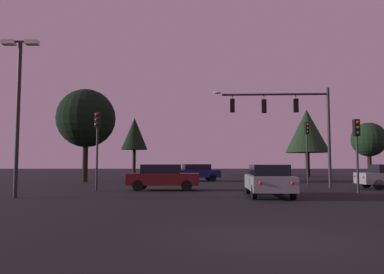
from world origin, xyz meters
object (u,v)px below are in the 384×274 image
Objects in this scene: traffic_light_corner_right at (98,135)px; tree_right_cluster at (135,134)px; car_nearside_lane at (269,180)px; car_far_lane at (196,172)px; tree_behind_sign at (87,118)px; tree_center_horizon at (370,140)px; traffic_signal_mast_arm at (290,115)px; parking_lot_lamp_post at (19,96)px; traffic_light_corner_left at (358,140)px; car_crossing_left at (164,177)px; tree_left_far at (308,131)px; traffic_light_median at (308,141)px.

traffic_light_corner_right is 0.61× the size of tree_right_cluster.
traffic_light_corner_right reaches higher than car_nearside_lane.
tree_behind_sign reaches higher than car_far_lane.
tree_right_cluster reaches higher than tree_center_horizon.
parking_lot_lamp_post is at bearing -154.01° from traffic_signal_mast_arm.
traffic_signal_mast_arm is 0.95× the size of tree_behind_sign.
parking_lot_lamp_post is 1.23× the size of tree_center_horizon.
tree_right_cluster is (1.87, 14.88, -0.13)m from tree_behind_sign.
traffic_light_corner_left is 16.45m from car_far_lane.
car_crossing_left is 8.90m from parking_lot_lamp_post.
tree_right_cluster is (0.71, 29.60, 0.65)m from parking_lot_lamp_post.
tree_left_far reaches higher than car_nearside_lane.
tree_right_cluster is (-21.56, 1.68, -0.21)m from tree_left_far.
car_far_lane is at bearing 122.69° from traffic_signal_mast_arm.
tree_left_far is at bearing 55.44° from car_crossing_left.
tree_behind_sign is at bearing -97.15° from tree_right_cluster.
traffic_light_corner_left is 10.94m from car_crossing_left.
tree_left_far is (15.90, 23.09, 4.78)m from car_crossing_left.
tree_right_cluster is at bearing 121.48° from traffic_signal_mast_arm.
tree_center_horizon is 0.81× the size of tree_right_cluster.
tree_behind_sign is (-18.06, 12.03, 2.69)m from traffic_light_corner_left.
car_crossing_left is at bearing 8.36° from traffic_light_corner_right.
tree_behind_sign is at bearing 146.32° from traffic_light_corner_left.
traffic_light_median is (-0.18, 7.85, 0.50)m from traffic_light_corner_left.
traffic_light_corner_left is at bearing -58.52° from car_far_lane.
tree_left_far reaches higher than tree_behind_sign.
tree_center_horizon is 27.41m from tree_right_cluster.
parking_lot_lamp_post is (-6.36, -4.83, 3.92)m from car_crossing_left.
parking_lot_lamp_post is (-16.72, -10.54, 1.41)m from traffic_light_median.
tree_behind_sign is (-15.66, 7.65, 0.74)m from traffic_signal_mast_arm.
traffic_light_corner_right is 30.86m from tree_left_far.
tree_center_horizon is at bearing 14.94° from tree_behind_sign.
car_crossing_left is at bearing -164.59° from traffic_signal_mast_arm.
tree_left_far reaches higher than traffic_light_corner_left.
tree_right_cluster is at bearing 121.04° from traffic_light_corner_left.
car_far_lane is (-8.35, 6.07, -2.51)m from traffic_light_median.
parking_lot_lamp_post is 35.72m from tree_left_far.
traffic_light_corner_left is 17.22m from parking_lot_lamp_post.
tree_left_far is at bearing 68.76° from car_nearside_lane.
tree_right_cluster reaches higher than traffic_light_corner_right.
traffic_light_corner_right is (-14.33, 1.58, 0.41)m from traffic_light_corner_left.
car_crossing_left is at bearing -124.56° from tree_left_far.
car_crossing_left is 28.44m from tree_left_far.
car_far_lane is 0.57× the size of tree_left_far.
tree_left_far is at bearing 69.57° from traffic_signal_mast_arm.
tree_behind_sign is 1.08× the size of tree_right_cluster.
car_far_lane is 0.79× the size of tree_center_horizon.
car_nearside_lane is at bearing -69.03° from tree_right_cluster.
parking_lot_lamp_post reaches higher than traffic_signal_mast_arm.
traffic_light_corner_left is at bearing 9.04° from parking_lot_lamp_post.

